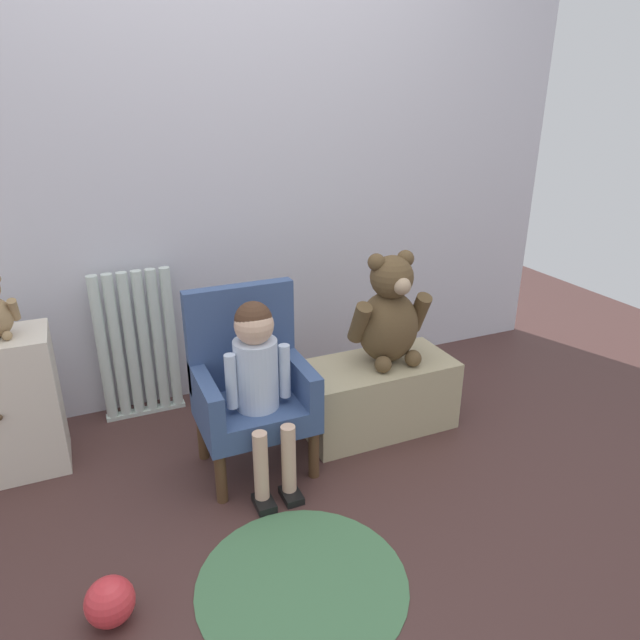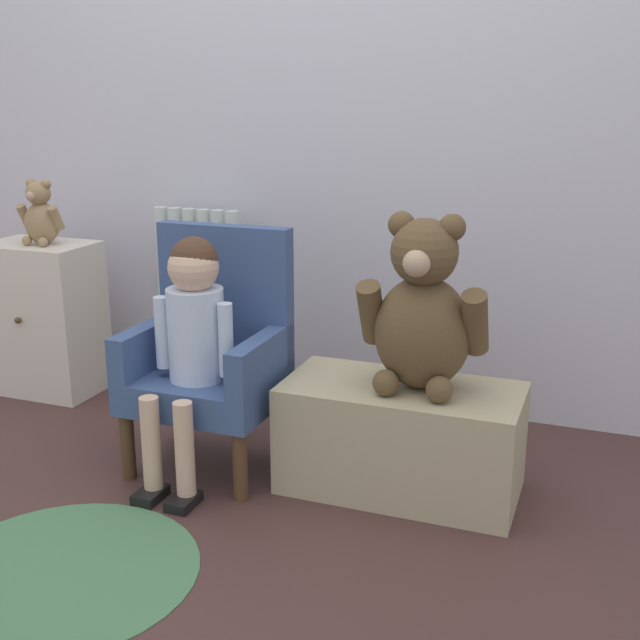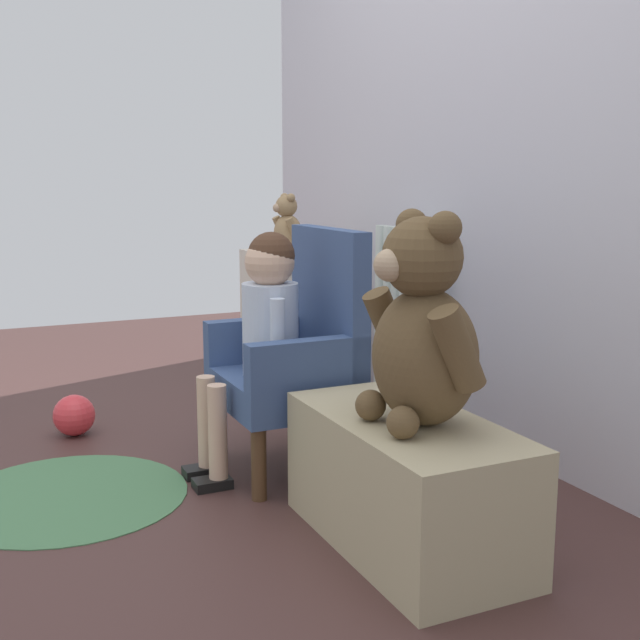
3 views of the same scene
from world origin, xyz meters
name	(u,v)px [view 2 (image 2 of 3)]	position (x,y,z in m)	size (l,w,h in m)	color
ground_plane	(152,556)	(0.00, 0.00, 0.00)	(6.00, 6.00, 0.00)	#452B28
back_wall	(324,77)	(0.00, 1.26, 1.20)	(3.80, 0.05, 2.40)	silver
radiator	(199,301)	(-0.48, 1.14, 0.36)	(0.37, 0.05, 0.72)	silver
small_dresser	(45,318)	(-1.03, 0.90, 0.30)	(0.41, 0.30, 0.59)	beige
child_armchair	(212,354)	(-0.11, 0.55, 0.36)	(0.45, 0.37, 0.75)	#394F7D
child_figure	(192,325)	(-0.11, 0.44, 0.49)	(0.25, 0.35, 0.75)	silver
low_bench	(401,438)	(0.50, 0.58, 0.16)	(0.69, 0.34, 0.33)	tan
large_teddy_bear	(423,313)	(0.55, 0.59, 0.55)	(0.37, 0.26, 0.51)	brown
small_teddy_bear	(41,216)	(-1.00, 0.89, 0.70)	(0.18, 0.13, 0.25)	#957750
floor_rug	(62,571)	(-0.17, -0.14, 0.00)	(0.68, 0.68, 0.01)	#47774D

